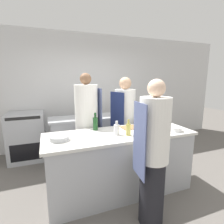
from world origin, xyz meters
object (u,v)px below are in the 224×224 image
(chef_at_pass_far, at_px, (125,123))
(bottle_wine, at_px, (128,129))
(bowl_ceramic_blue, at_px, (176,129))
(chef_at_stove, at_px, (87,126))
(bottle_vinegar, at_px, (117,129))
(bowl_prep_small, at_px, (154,132))
(stockpot, at_px, (90,112))
(bowl_mixing_large, at_px, (59,138))
(oven_range, at_px, (27,136))
(bottle_olive_oil, at_px, (95,123))
(chef_at_prep_near, at_px, (153,155))

(chef_at_pass_far, relative_size, bottle_wine, 7.59)
(bottle_wine, height_order, bowl_ceramic_blue, bottle_wine)
(chef_at_stove, bearing_deg, bottle_wine, 19.32)
(bottle_vinegar, height_order, bowl_prep_small, bottle_vinegar)
(bowl_prep_small, distance_m, stockpot, 1.55)
(bowl_ceramic_blue, bearing_deg, chef_at_stove, 144.50)
(chef_at_pass_far, distance_m, bowl_mixing_large, 1.49)
(oven_range, bearing_deg, bowl_mixing_large, -71.88)
(bowl_prep_small, bearing_deg, bottle_wine, 172.33)
(bottle_vinegar, bearing_deg, oven_range, 127.14)
(chef_at_pass_far, bearing_deg, bottle_wine, 139.63)
(oven_range, xyz_separation_m, bowl_mixing_large, (0.57, -1.74, 0.45))
(bottle_wine, bearing_deg, chef_at_pass_far, 68.43)
(bottle_olive_oil, xyz_separation_m, bowl_ceramic_blue, (1.13, -0.49, -0.08))
(chef_at_prep_near, bearing_deg, bottle_olive_oil, 29.56)
(oven_range, distance_m, chef_at_prep_near, 2.89)
(bowl_ceramic_blue, bearing_deg, bowl_prep_small, 177.19)
(oven_range, relative_size, chef_at_prep_near, 0.59)
(chef_at_pass_far, bearing_deg, bowl_ceramic_blue, -175.39)
(bottle_olive_oil, relative_size, bowl_ceramic_blue, 1.50)
(bottle_vinegar, distance_m, bottle_wine, 0.17)
(bowl_mixing_large, height_order, bowl_prep_small, bowl_mixing_large)
(bowl_mixing_large, bearing_deg, bottle_vinegar, -3.45)
(chef_at_prep_near, height_order, bowl_ceramic_blue, chef_at_prep_near)
(bottle_vinegar, xyz_separation_m, bottle_wine, (0.14, -0.08, 0.01))
(bowl_mixing_large, bearing_deg, chef_at_stove, 51.69)
(stockpot, bearing_deg, bowl_ceramic_blue, -55.74)
(bowl_prep_small, height_order, bowl_ceramic_blue, bowl_ceramic_blue)
(stockpot, bearing_deg, bottle_olive_oil, -98.75)
(chef_at_pass_far, bearing_deg, bottle_olive_oil, 104.59)
(chef_at_pass_far, xyz_separation_m, bottle_vinegar, (-0.50, -0.80, 0.14))
(bottle_vinegar, bearing_deg, bottle_wine, -30.12)
(bottle_vinegar, xyz_separation_m, stockpot, (-0.07, 1.29, 0.02))
(bowl_prep_small, relative_size, bowl_ceramic_blue, 1.32)
(bottle_olive_oil, relative_size, bowl_mixing_large, 1.10)
(chef_at_prep_near, xyz_separation_m, bowl_ceramic_blue, (0.72, 0.48, 0.10))
(oven_range, bearing_deg, bowl_ceramic_blue, -40.61)
(bowl_ceramic_blue, bearing_deg, bottle_olive_oil, 156.72)
(bottle_vinegar, xyz_separation_m, bowl_mixing_large, (-0.78, 0.05, -0.05))
(chef_at_pass_far, xyz_separation_m, bowl_prep_small, (0.04, -0.94, 0.09))
(bowl_prep_small, bearing_deg, oven_range, 134.42)
(chef_at_prep_near, relative_size, stockpot, 6.67)
(stockpot, bearing_deg, bowl_prep_small, -67.04)
(bottle_wine, bearing_deg, chef_at_prep_near, -84.94)
(stockpot, bearing_deg, bottle_vinegar, -86.76)
(chef_at_pass_far, distance_m, bottle_vinegar, 0.95)
(chef_at_prep_near, height_order, bowl_mixing_large, chef_at_prep_near)
(chef_at_pass_far, xyz_separation_m, bottle_olive_oil, (-0.72, -0.47, 0.17))
(oven_range, relative_size, stockpot, 3.93)
(oven_range, xyz_separation_m, bottle_wine, (1.49, -1.87, 0.52))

